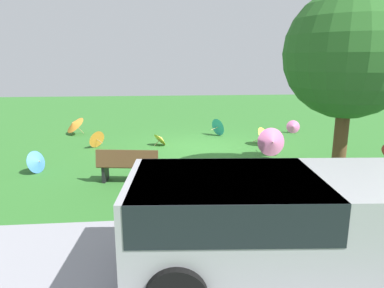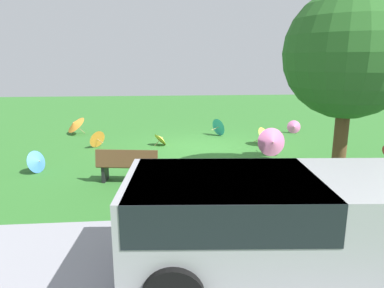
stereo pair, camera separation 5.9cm
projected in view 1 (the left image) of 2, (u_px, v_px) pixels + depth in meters
The scene contains 14 objects.
ground at pixel (204, 148), 12.79m from camera, with size 40.00×40.00×0.00m, color #2D6B28.
road_strip at pixel (274, 281), 5.03m from camera, with size 40.00×4.39×0.01m, color gray.
van_dark at pixel (279, 218), 4.97m from camera, with size 4.73×2.41×1.53m.
park_bench at pixel (128, 165), 9.03m from camera, with size 1.65×0.71×0.90m.
shade_tree at pixel (349, 54), 8.42m from camera, with size 3.16×3.16×4.85m.
parasol_pink_0 at pixel (272, 142), 11.54m from camera, with size 0.97×0.88×0.96m.
parasol_pink_1 at pixel (293, 127), 15.27m from camera, with size 0.62×0.64×0.59m.
parasol_yellow_0 at pixel (161, 139), 13.09m from camera, with size 0.67×0.71×0.51m.
parasol_orange_0 at pixel (74, 124), 14.93m from camera, with size 1.13×1.16×0.83m.
parasol_teal_1 at pixel (219, 127), 14.83m from camera, with size 0.69×0.76×0.75m.
parasol_orange_1 at pixel (96, 139), 12.76m from camera, with size 0.67×0.68×0.65m.
parasol_blue_0 at pixel (38, 162), 9.83m from camera, with size 0.64×0.71×0.65m.
parasol_yellow_2 at pixel (266, 136), 13.12m from camera, with size 0.88×0.91×0.72m.
parasol_orange_2 at pixel (180, 181), 8.12m from camera, with size 0.81×0.73×0.73m.
Camera 1 is at (1.60, 12.32, 3.09)m, focal length 32.60 mm.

